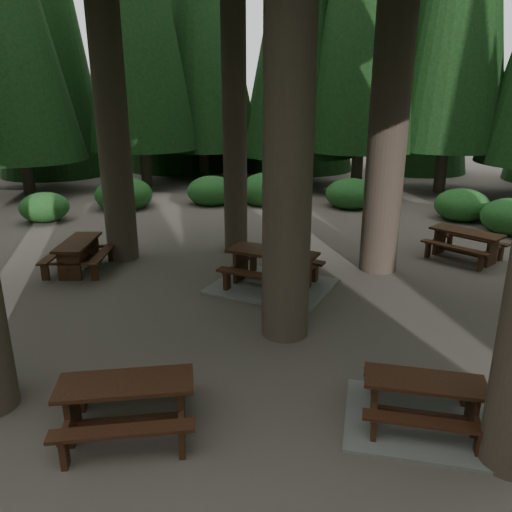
% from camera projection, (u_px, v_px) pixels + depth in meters
% --- Properties ---
extents(ground, '(80.00, 80.00, 0.00)m').
position_uv_depth(ground, '(240.00, 333.00, 9.16)').
color(ground, '#564C46').
rests_on(ground, ground).
extents(picnic_table_a, '(1.99, 1.66, 0.67)m').
position_uv_depth(picnic_table_a, '(421.00, 410.00, 6.59)').
color(picnic_table_a, gray).
rests_on(picnic_table_a, ground).
extents(picnic_table_b, '(1.77, 2.02, 0.76)m').
position_uv_depth(picnic_table_b, '(79.00, 251.00, 12.24)').
color(picnic_table_b, '#361810').
rests_on(picnic_table_b, ground).
extents(picnic_table_c, '(2.92, 2.58, 0.86)m').
position_uv_depth(picnic_table_c, '(272.00, 274.00, 11.23)').
color(picnic_table_c, gray).
rests_on(picnic_table_c, ground).
extents(picnic_table_d, '(2.27, 2.17, 0.77)m').
position_uv_depth(picnic_table_d, '(466.00, 240.00, 13.07)').
color(picnic_table_d, '#361810').
rests_on(picnic_table_d, ground).
extents(picnic_table_e, '(2.09, 1.91, 0.74)m').
position_uv_depth(picnic_table_e, '(127.00, 398.00, 6.36)').
color(picnic_table_e, '#361810').
rests_on(picnic_table_e, ground).
extents(shrub_ring, '(23.86, 24.64, 1.49)m').
position_uv_depth(shrub_ring, '(285.00, 301.00, 9.57)').
color(shrub_ring, '#1F5C24').
rests_on(shrub_ring, ground).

